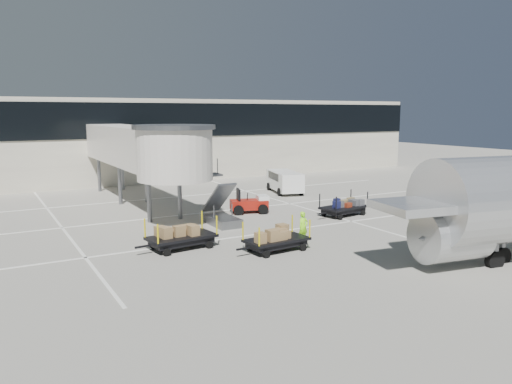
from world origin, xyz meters
TOP-DOWN VIEW (x-y plane):
  - ground at (0.00, 0.00)m, footprint 140.00×140.00m
  - lane_markings at (-0.67, 9.33)m, footprint 40.00×30.00m
  - terminal at (-0.35, 29.94)m, footprint 64.00×12.11m
  - jet_bridge at (-3.97, 12.26)m, footprint 5.70×20.40m
  - baggage_tug at (1.83, 7.52)m, footprint 2.78×2.24m
  - suitcase_cart at (6.69, 3.61)m, footprint 4.00×2.08m
  - box_cart_near at (-1.58, -1.42)m, footprint 3.92×1.80m
  - box_cart_far at (-5.38, 1.30)m, footprint 4.19×2.02m
  - ground_worker at (0.51, -0.67)m, footprint 0.64×0.47m
  - minivan at (8.53, 13.69)m, footprint 3.05×5.04m

SIDE VIEW (x-z plane):
  - ground at x=0.00m, z-range 0.00..0.00m
  - lane_markings at x=-0.67m, z-range 0.00..0.02m
  - suitcase_cart at x=6.69m, z-range -0.20..1.33m
  - box_cart_near at x=-1.58m, z-range -0.18..1.34m
  - baggage_tug at x=1.83m, z-range -0.23..1.43m
  - box_cart_far at x=-5.38m, z-range -0.18..1.43m
  - ground_worker at x=0.51m, z-range 0.00..1.64m
  - minivan at x=8.53m, z-range 0.18..1.96m
  - terminal at x=-0.35m, z-range -3.49..11.71m
  - jet_bridge at x=-3.97m, z-range 1.27..7.30m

